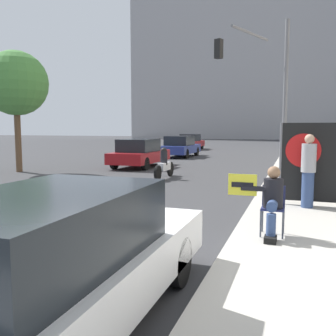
# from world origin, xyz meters

# --- Properties ---
(ground_plane) EXTENTS (160.00, 160.00, 0.00)m
(ground_plane) POSITION_xyz_m (0.00, 0.00, 0.00)
(ground_plane) COLOR #38383A
(sidewalk_curb) EXTENTS (4.22, 90.00, 0.13)m
(sidewalk_curb) POSITION_xyz_m (3.56, 15.00, 0.07)
(sidewalk_curb) COLOR #B7B2A8
(sidewalk_curb) RESTS_ON ground_plane
(building_backdrop_far) EXTENTS (52.00, 12.00, 30.87)m
(building_backdrop_far) POSITION_xyz_m (-2.00, 68.58, 15.43)
(building_backdrop_far) COLOR #99999E
(building_backdrop_far) RESTS_ON ground_plane
(seated_protester) EXTENTS (0.98, 0.77, 1.23)m
(seated_protester) POSITION_xyz_m (2.12, 2.29, 0.80)
(seated_protester) COLOR #474C56
(seated_protester) RESTS_ON sidewalk_curb
(jogger_on_sidewalk) EXTENTS (0.34, 0.34, 1.75)m
(jogger_on_sidewalk) POSITION_xyz_m (2.79, 5.05, 1.03)
(jogger_on_sidewalk) COLOR #334775
(jogger_on_sidewalk) RESTS_ON sidewalk_curb
(protest_banner) EXTENTS (1.94, 0.06, 2.02)m
(protest_banner) POSITION_xyz_m (3.06, 5.32, 1.20)
(protest_banner) COLOR slate
(protest_banner) RESTS_ON sidewalk_curb
(traffic_light_pole) EXTENTS (3.20, 2.97, 6.11)m
(traffic_light_pole) POSITION_xyz_m (0.95, 11.83, 4.26)
(traffic_light_pole) COLOR slate
(traffic_light_pole) RESTS_ON sidewalk_curb
(parked_car_curbside) EXTENTS (1.72, 4.74, 1.44)m
(parked_car_curbside) POSITION_xyz_m (0.35, -1.46, 0.72)
(parked_car_curbside) COLOR white
(parked_car_curbside) RESTS_ON ground_plane
(car_on_road_nearest) EXTENTS (1.87, 4.21, 1.46)m
(car_on_road_nearest) POSITION_xyz_m (-5.16, 13.42, 0.73)
(car_on_road_nearest) COLOR maroon
(car_on_road_nearest) RESTS_ON ground_plane
(car_on_road_midblock) EXTENTS (1.84, 4.42, 1.47)m
(car_on_road_midblock) POSITION_xyz_m (-5.21, 20.73, 0.73)
(car_on_road_midblock) COLOR navy
(car_on_road_midblock) RESTS_ON ground_plane
(car_on_road_distant) EXTENTS (1.73, 4.12, 1.45)m
(car_on_road_distant) POSITION_xyz_m (-6.93, 29.70, 0.72)
(car_on_road_distant) COLOR maroon
(car_on_road_distant) RESTS_ON ground_plane
(motorcycle_on_road) EXTENTS (0.28, 2.12, 1.25)m
(motorcycle_on_road) POSITION_xyz_m (-2.50, 9.74, 0.54)
(motorcycle_on_road) COLOR silver
(motorcycle_on_road) RESTS_ON ground_plane
(street_tree_near_curb) EXTENTS (2.91, 2.91, 5.49)m
(street_tree_near_curb) POSITION_xyz_m (-9.62, 9.69, 4.02)
(street_tree_near_curb) COLOR brown
(street_tree_near_curb) RESTS_ON ground_plane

